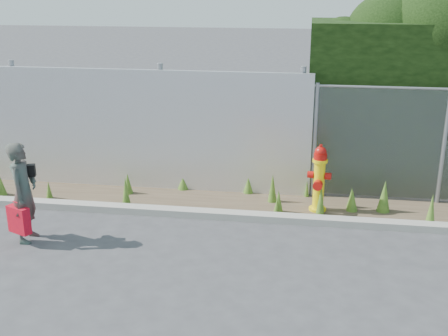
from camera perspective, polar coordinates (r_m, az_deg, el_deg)
ground at (r=7.53m, az=0.67°, el=-10.74°), size 80.00×80.00×0.00m
curb at (r=9.10m, az=2.25°, el=-4.91°), size 16.00×0.22×0.12m
weed_strip at (r=9.63m, az=5.27°, el=-3.14°), size 16.00×1.28×0.55m
corrugated_fence at (r=10.69m, az=-14.50°, el=3.99°), size 8.50×0.21×2.30m
fire_hydrant at (r=9.37m, az=9.64°, el=-1.17°), size 0.39×0.35×1.16m
woman at (r=8.67m, az=-19.68°, el=-2.33°), size 0.39×0.57×1.51m
red_tote_bag at (r=8.69m, az=-20.11°, el=-4.96°), size 0.36×0.13×0.48m
black_shoulder_bag at (r=8.66m, az=-19.40°, el=-0.25°), size 0.24×0.10×0.18m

